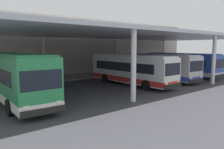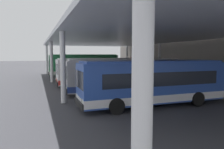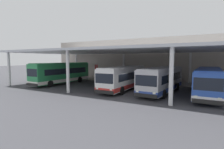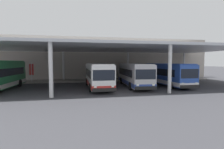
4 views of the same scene
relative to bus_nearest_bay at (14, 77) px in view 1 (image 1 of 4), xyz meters
The scene contains 11 objects.
ground_plane 13.35m from the bus_nearest_bay, 13.67° to the right, with size 200.00×200.00×0.00m, color #3D3D42.
platform_kerb 15.57m from the bus_nearest_bay, 33.88° to the left, with size 42.00×4.50×0.18m, color gray.
station_building_facade 17.64m from the bus_nearest_bay, 42.75° to the left, with size 48.00×1.60×8.23m, color #ADA399.
canopy_shelter 13.52m from the bus_nearest_bay, 10.48° to the left, with size 40.00×17.00×5.55m.
bus_nearest_bay is the anchor object (origin of this frame).
bus_second_bay 11.77m from the bus_nearest_bay, ahead, with size 2.79×10.55×3.17m.
bus_middle_bay 16.83m from the bus_nearest_bay, ahead, with size 3.22×10.67×3.17m.
bus_far_bay 21.92m from the bus_nearest_bay, ahead, with size 2.76×10.54×3.17m.
bench_waiting 24.14m from the bus_nearest_bay, 21.13° to the left, with size 1.80×0.45×0.92m.
trash_bin 26.27m from the bus_nearest_bay, 19.63° to the left, with size 0.52×0.52×0.98m.
banner_sign 8.01m from the bus_nearest_bay, 77.37° to the left, with size 0.70×0.12×3.20m.
Camera 1 is at (-17.65, -13.81, 4.01)m, focal length 35.50 mm.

